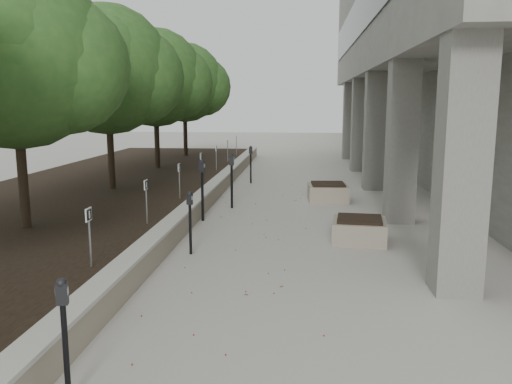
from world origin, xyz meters
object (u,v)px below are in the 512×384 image
at_px(parking_meter_2, 190,223).
at_px(planter_front, 359,230).
at_px(crabapple_tree_2, 16,95).
at_px(parking_meter_3, 202,190).
at_px(crabapple_tree_4, 156,99).
at_px(planter_back, 328,192).
at_px(crabapple_tree_3, 108,97).
at_px(crabapple_tree_5, 185,99).
at_px(parking_meter_4, 232,181).
at_px(parking_meter_5, 251,165).
at_px(parking_meter_1, 65,341).

distance_m(parking_meter_2, planter_front, 3.68).
xyz_separation_m(crabapple_tree_2, parking_meter_3, (3.25, 2.61, -2.33)).
distance_m(crabapple_tree_4, planter_back, 8.35).
bearing_deg(planter_back, crabapple_tree_3, -174.26).
xyz_separation_m(crabapple_tree_5, parking_meter_2, (3.58, -15.34, -2.48)).
bearing_deg(parking_meter_4, crabapple_tree_4, 123.54).
relative_size(crabapple_tree_3, crabapple_tree_4, 1.00).
bearing_deg(parking_meter_3, planter_front, -10.77).
distance_m(parking_meter_2, parking_meter_5, 9.27).
xyz_separation_m(crabapple_tree_2, planter_back, (6.54, 5.66, -2.84)).
relative_size(crabapple_tree_2, planter_front, 4.81).
height_order(crabapple_tree_2, planter_front, crabapple_tree_2).
height_order(crabapple_tree_4, parking_meter_3, crabapple_tree_4).
height_order(crabapple_tree_4, crabapple_tree_5, same).
xyz_separation_m(crabapple_tree_5, parking_meter_5, (3.84, -6.08, -2.42)).
relative_size(parking_meter_3, parking_meter_4, 1.01).
bearing_deg(crabapple_tree_2, parking_meter_2, -5.39).
relative_size(parking_meter_1, parking_meter_3, 0.82).
height_order(parking_meter_1, parking_meter_4, parking_meter_4).
bearing_deg(planter_front, parking_meter_3, 155.96).
relative_size(crabapple_tree_2, parking_meter_2, 4.28).
relative_size(parking_meter_2, parking_meter_4, 0.81).
xyz_separation_m(crabapple_tree_2, crabapple_tree_5, (0.00, 15.00, 0.00)).
xyz_separation_m(crabapple_tree_3, parking_meter_2, (3.58, -5.34, -2.48)).
relative_size(crabapple_tree_3, planter_front, 4.81).
relative_size(parking_meter_2, planter_front, 1.12).
relative_size(crabapple_tree_5, parking_meter_2, 4.28).
distance_m(crabapple_tree_4, crabapple_tree_5, 5.00).
bearing_deg(crabapple_tree_4, crabapple_tree_2, -90.00).
xyz_separation_m(crabapple_tree_2, parking_meter_2, (3.58, -0.34, -2.48)).
xyz_separation_m(parking_meter_1, planter_back, (3.08, 11.20, -0.38)).
relative_size(crabapple_tree_4, parking_meter_3, 3.44).
height_order(crabapple_tree_4, planter_front, crabapple_tree_4).
height_order(crabapple_tree_3, parking_meter_1, crabapple_tree_3).
height_order(crabapple_tree_4, planter_back, crabapple_tree_4).
relative_size(crabapple_tree_4, planter_back, 4.61).
bearing_deg(crabapple_tree_3, parking_meter_1, -71.84).
distance_m(crabapple_tree_5, parking_meter_5, 7.58).
height_order(parking_meter_1, planter_front, parking_meter_1).
bearing_deg(parking_meter_2, crabapple_tree_3, 139.74).
xyz_separation_m(parking_meter_3, planter_back, (3.29, 3.05, -0.51)).
bearing_deg(crabapple_tree_4, parking_meter_5, -15.67).
bearing_deg(crabapple_tree_5, planter_front, -63.51).
height_order(parking_meter_3, parking_meter_4, parking_meter_3).
bearing_deg(crabapple_tree_3, crabapple_tree_4, 90.00).
distance_m(parking_meter_1, parking_meter_3, 8.16).
xyz_separation_m(crabapple_tree_3, crabapple_tree_4, (0.00, 5.00, 0.00)).
xyz_separation_m(parking_meter_1, planter_front, (3.55, 6.48, -0.39)).
distance_m(crabapple_tree_2, parking_meter_1, 6.98).
height_order(crabapple_tree_2, parking_meter_1, crabapple_tree_2).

